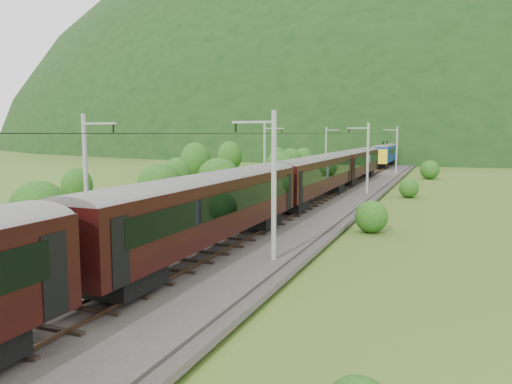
% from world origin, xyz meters
% --- Properties ---
extents(ground, '(600.00, 600.00, 0.00)m').
position_xyz_m(ground, '(0.00, 0.00, 0.00)').
color(ground, '#365019').
rests_on(ground, ground).
extents(railbed, '(14.00, 220.00, 0.30)m').
position_xyz_m(railbed, '(0.00, 10.00, 0.15)').
color(railbed, '#38332D').
rests_on(railbed, ground).
extents(track_left, '(2.40, 220.00, 0.27)m').
position_xyz_m(track_left, '(-2.40, 10.00, 0.37)').
color(track_left, brown).
rests_on(track_left, railbed).
extents(track_right, '(2.40, 220.00, 0.27)m').
position_xyz_m(track_right, '(2.40, 10.00, 0.37)').
color(track_right, brown).
rests_on(track_right, railbed).
extents(catenary_left, '(2.54, 192.28, 8.00)m').
position_xyz_m(catenary_left, '(-6.12, 32.00, 4.50)').
color(catenary_left, gray).
rests_on(catenary_left, railbed).
extents(catenary_right, '(2.54, 192.28, 8.00)m').
position_xyz_m(catenary_right, '(6.12, 32.00, 4.50)').
color(catenary_right, gray).
rests_on(catenary_right, railbed).
extents(overhead_wires, '(4.83, 198.00, 0.03)m').
position_xyz_m(overhead_wires, '(0.00, 10.00, 7.10)').
color(overhead_wires, black).
rests_on(overhead_wires, ground).
extents(mountain_main, '(504.00, 360.00, 244.00)m').
position_xyz_m(mountain_main, '(0.00, 260.00, 0.00)').
color(mountain_main, black).
rests_on(mountain_main, ground).
extents(mountain_ridge, '(336.00, 280.00, 132.00)m').
position_xyz_m(mountain_ridge, '(-120.00, 300.00, 0.00)').
color(mountain_ridge, black).
rests_on(mountain_ridge, ground).
extents(train, '(3.05, 170.41, 5.31)m').
position_xyz_m(train, '(2.40, -0.57, 3.61)').
color(train, black).
rests_on(train, ground).
extents(hazard_post_near, '(0.15, 0.15, 1.42)m').
position_xyz_m(hazard_post_near, '(-0.19, 63.94, 1.01)').
color(hazard_post_near, red).
rests_on(hazard_post_near, railbed).
extents(hazard_post_far, '(0.18, 0.18, 1.72)m').
position_xyz_m(hazard_post_far, '(0.45, 50.87, 1.16)').
color(hazard_post_far, red).
rests_on(hazard_post_far, railbed).
extents(signal, '(0.26, 0.26, 2.31)m').
position_xyz_m(signal, '(-3.33, 62.49, 1.66)').
color(signal, black).
rests_on(signal, railbed).
extents(vegetation_left, '(13.26, 149.23, 5.95)m').
position_xyz_m(vegetation_left, '(-14.28, 25.69, 2.27)').
color(vegetation_left, '#1D4913').
rests_on(vegetation_left, ground).
extents(vegetation_right, '(5.39, 97.59, 2.66)m').
position_xyz_m(vegetation_right, '(11.07, 23.06, 1.12)').
color(vegetation_right, '#1D4913').
rests_on(vegetation_right, ground).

